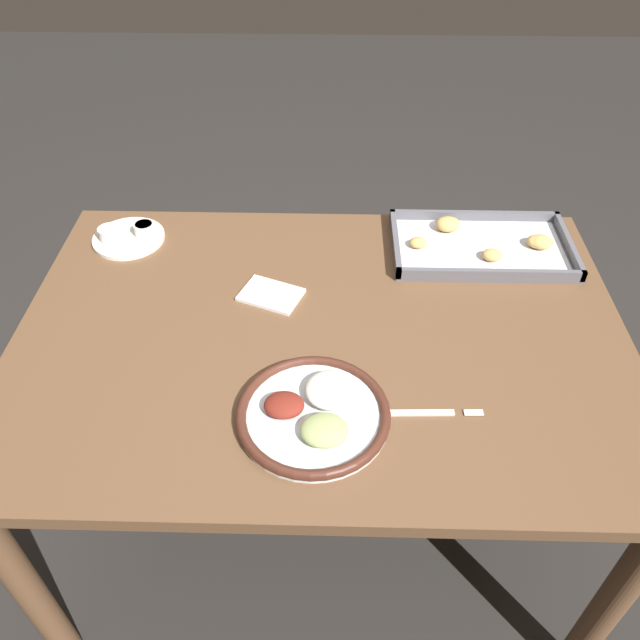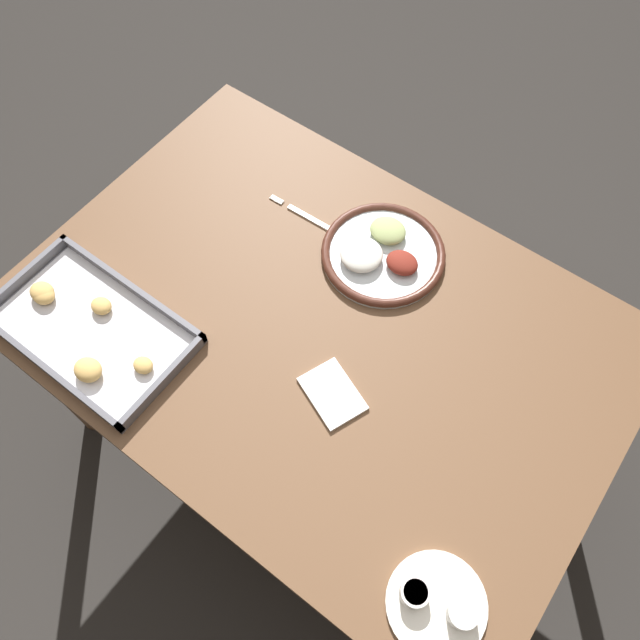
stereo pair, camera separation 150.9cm
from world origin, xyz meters
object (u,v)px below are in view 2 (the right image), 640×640
(napkin, at_px, (332,394))
(saucer_plate, at_px, (437,604))
(fork, at_px, (311,219))
(dinner_plate, at_px, (382,253))
(baking_tray, at_px, (88,328))

(napkin, bearing_deg, saucer_plate, 150.87)
(saucer_plate, xyz_separation_m, napkin, (0.37, -0.20, -0.01))
(fork, bearing_deg, saucer_plate, 139.67)
(dinner_plate, distance_m, baking_tray, 0.65)
(fork, height_order, baking_tray, baking_tray)
(saucer_plate, bearing_deg, napkin, -29.13)
(dinner_plate, xyz_separation_m, saucer_plate, (-0.47, 0.54, -0.00))
(dinner_plate, relative_size, napkin, 1.82)
(saucer_plate, bearing_deg, baking_tray, -1.10)
(dinner_plate, bearing_deg, fork, 3.69)
(saucer_plate, xyz_separation_m, baking_tray, (0.86, -0.02, -0.00))
(baking_tray, height_order, napkin, baking_tray)
(baking_tray, bearing_deg, dinner_plate, -126.65)
(fork, bearing_deg, baking_tray, 66.88)
(dinner_plate, height_order, saucer_plate, dinner_plate)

